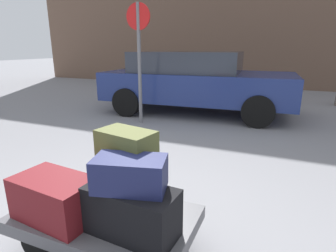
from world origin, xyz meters
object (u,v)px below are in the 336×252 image
duffel_bag_maroon_front_left (56,198)px  no_parking_sign (139,51)px  parked_car (195,81)px  duffel_bag_black_center (132,211)px  luggage_cart (106,221)px  suitcase_olive_rear_left (128,172)px  duffel_bag_navy_topmost_pile (130,174)px

duffel_bag_maroon_front_left → no_parking_sign: size_ratio=0.25×
duffel_bag_maroon_front_left → parked_car: 4.96m
duffel_bag_maroon_front_left → no_parking_sign: (-1.25, 3.59, 0.95)m
duffel_bag_black_center → parked_car: 5.01m
luggage_cart → duffel_bag_black_center: bearing=-21.7°
suitcase_olive_rear_left → duffel_bag_navy_topmost_pile: size_ratio=1.41×
luggage_cart → duffel_bag_navy_topmost_pile: bearing=-21.7°
duffel_bag_black_center → parked_car: parked_car is taller
duffel_bag_black_center → suitcase_olive_rear_left: size_ratio=0.96×
no_parking_sign → luggage_cart: bearing=-65.8°
suitcase_olive_rear_left → no_parking_sign: (-1.68, 3.32, 0.79)m
duffel_bag_black_center → no_parking_sign: no_parking_sign is taller
no_parking_sign → duffel_bag_black_center: bearing=-62.6°
suitcase_olive_rear_left → duffel_bag_black_center: bearing=-43.9°
luggage_cart → duffel_bag_maroon_front_left: size_ratio=2.25×
duffel_bag_black_center → duffel_bag_maroon_front_left: bearing=-170.9°
duffel_bag_black_center → duffel_bag_maroon_front_left: size_ratio=1.02×
duffel_bag_maroon_front_left → parked_car: size_ratio=0.13×
duffel_bag_black_center → duffel_bag_navy_topmost_pile: duffel_bag_navy_topmost_pile is taller
luggage_cart → no_parking_sign: bearing=114.2°
duffel_bag_black_center → duffel_bag_navy_topmost_pile: bearing=94.2°
parked_car → duffel_bag_navy_topmost_pile: bearing=-77.2°
duffel_bag_maroon_front_left → duffel_bag_navy_topmost_pile: duffel_bag_navy_topmost_pile is taller
luggage_cart → duffel_bag_navy_topmost_pile: size_ratio=2.96×
duffel_bag_navy_topmost_pile → suitcase_olive_rear_left: bearing=110.4°
duffel_bag_black_center → duffel_bag_navy_topmost_pile: 0.27m
luggage_cart → duffel_bag_black_center: size_ratio=2.19×
luggage_cart → duffel_bag_navy_topmost_pile: 0.59m
duffel_bag_black_center → duffel_bag_maroon_front_left: duffel_bag_black_center is taller
suitcase_olive_rear_left → duffel_bag_navy_topmost_pile: (0.16, -0.22, 0.12)m
luggage_cart → duffel_bag_maroon_front_left: (-0.29, -0.17, 0.22)m
luggage_cart → duffel_bag_maroon_front_left: duffel_bag_maroon_front_left is taller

